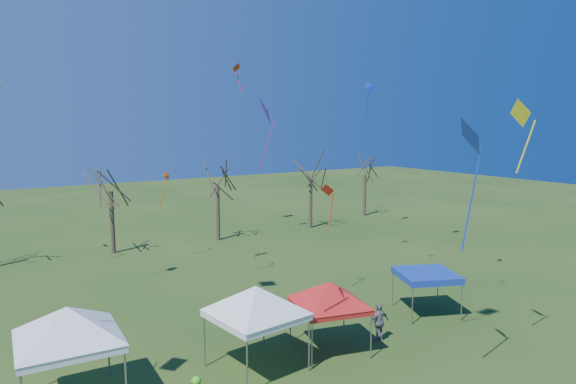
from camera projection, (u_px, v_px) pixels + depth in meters
name	position (u px, v px, depth m)	size (l,w,h in m)	color
ground	(348.00, 381.00, 19.17)	(140.00, 140.00, 0.00)	#204114
tree_2	(110.00, 169.00, 37.33)	(3.71, 3.71, 8.18)	#3D2D21
tree_3	(217.00, 167.00, 41.61)	(3.59, 3.59, 7.91)	#3D2D21
tree_4	(311.00, 162.00, 46.60)	(3.58, 3.58, 7.89)	#3D2D21
tree_5	(365.00, 161.00, 52.87)	(3.39, 3.39, 7.46)	#3D2D21
tent_white_west	(67.00, 314.00, 17.15)	(4.58, 4.58, 4.05)	gray
tent_white_mid	(256.00, 292.00, 19.75)	(4.39, 4.39, 3.90)	gray
tent_red	(330.00, 286.00, 21.48)	(3.81, 3.81, 3.46)	gray
tent_blue	(427.00, 275.00, 25.82)	(3.58, 3.58, 2.14)	gray
person_grey	(379.00, 322.00, 22.65)	(1.01, 0.42, 1.72)	slate
kite_5	(472.00, 137.00, 17.31)	(1.38, 1.62, 4.61)	blue
kite_17	(328.00, 191.00, 27.81)	(0.76, 0.92, 2.48)	red
kite_12	(370.00, 88.00, 43.67)	(1.07, 0.60, 3.18)	#122CC3
kite_27	(521.00, 114.00, 19.35)	(0.82, 1.20, 2.81)	yellow
kite_1	(266.00, 111.00, 16.22)	(0.91, 1.16, 2.40)	purple
kite_19	(236.00, 68.00, 39.85)	(1.00, 0.86, 2.25)	red
kite_22	(166.00, 178.00, 35.22)	(0.93, 0.86, 2.49)	#D9510B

